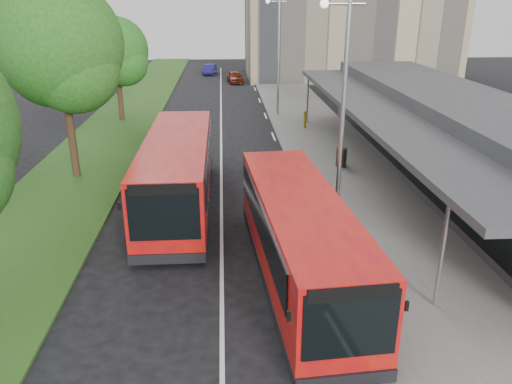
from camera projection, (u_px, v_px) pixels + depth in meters
ground at (222, 263)px, 16.33m from camera, size 120.00×120.00×0.00m
pavement at (306, 120)px, 35.29m from camera, size 5.00×80.00×0.15m
grass_verge at (120, 124)px, 34.49m from camera, size 5.00×80.00×0.10m
lane_centre_line at (221, 142)px, 30.29m from camera, size 0.12×70.00×0.01m
kerb_dashes at (269, 125)px, 34.21m from camera, size 0.12×56.00×0.01m
station_building at (449, 135)px, 23.71m from camera, size 7.70×26.00×4.00m
tree_mid at (60, 53)px, 22.21m from camera, size 5.64×5.64×9.07m
tree_far at (116, 55)px, 33.83m from camera, size 4.44×4.44×7.09m
lamp_post_near at (341, 106)px, 16.74m from camera, size 1.44×0.28×8.00m
lamp_post_far at (277, 50)px, 35.36m from camera, size 1.44×0.28×8.00m
bus_main at (300, 239)px, 14.86m from camera, size 3.13×9.79×2.73m
bus_second at (178, 173)px, 20.21m from camera, size 2.83×10.41×2.94m
litter_bin at (341, 157)px, 25.17m from camera, size 0.58×0.58×0.95m
bollard at (305, 120)px, 32.70m from camera, size 0.23×0.23×1.12m
car_near at (235, 77)px, 51.48m from camera, size 1.80×3.64×1.19m
car_far at (210, 69)px, 57.37m from camera, size 1.64×3.50×1.11m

